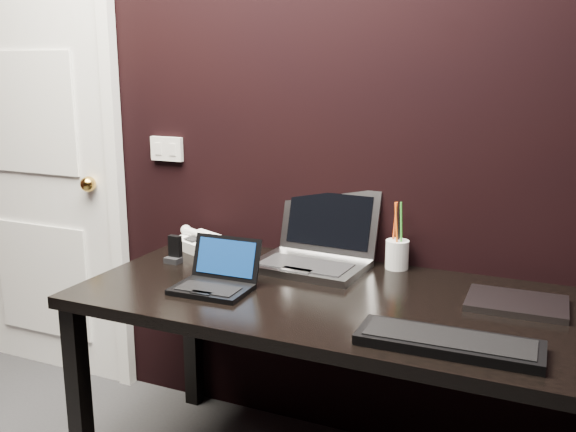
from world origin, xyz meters
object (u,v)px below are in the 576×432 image
at_px(netbook, 216,280).
at_px(pen_cup, 397,253).
at_px(desk_phone, 198,241).
at_px(silver_laptop, 315,253).
at_px(ext_keyboard, 449,342).
at_px(door, 35,157).
at_px(closed_laptop, 517,303).
at_px(desk, 340,318).
at_px(mobile_phone, 175,252).

relative_size(netbook, pen_cup, 1.02).
bearing_deg(desk_phone, silver_laptop, -1.28).
distance_m(netbook, ext_keyboard, 0.80).
distance_m(door, pen_cup, 1.76).
bearing_deg(netbook, desk_phone, 128.95).
xyz_separation_m(netbook, desk_phone, (-0.31, 0.38, 0.00)).
bearing_deg(netbook, closed_laptop, 14.83).
height_order(desk, silver_laptop, silver_laptop).
bearing_deg(silver_laptop, closed_laptop, -9.74).
xyz_separation_m(desk, ext_keyboard, (0.39, -0.25, 0.09)).
bearing_deg(desk_phone, pen_cup, 6.15).
bearing_deg(silver_laptop, netbook, -119.17).
xyz_separation_m(door, desk, (1.65, -0.38, -0.38)).
height_order(door, ext_keyboard, door).
height_order(closed_laptop, mobile_phone, mobile_phone).
bearing_deg(silver_laptop, ext_keyboard, -41.08).
height_order(desk, netbook, netbook).
bearing_deg(desk_phone, ext_keyboard, -25.40).
bearing_deg(closed_laptop, desk, -166.09).
height_order(desk, ext_keyboard, ext_keyboard).
xyz_separation_m(netbook, ext_keyboard, (0.79, -0.14, -0.02)).
height_order(silver_laptop, mobile_phone, silver_laptop).
bearing_deg(desk, closed_laptop, 13.91).
distance_m(door, silver_laptop, 1.48).
relative_size(desk, ext_keyboard, 3.53).
relative_size(desk, pen_cup, 6.87).
relative_size(netbook, silver_laptop, 0.62).
bearing_deg(desk, pen_cup, 75.49).
height_order(silver_laptop, ext_keyboard, silver_laptop).
relative_size(netbook, ext_keyboard, 0.52).
height_order(closed_laptop, pen_cup, pen_cup).
bearing_deg(desk_phone, desk, -20.66).
bearing_deg(desk, door, 167.18).
height_order(netbook, desk_phone, netbook).
bearing_deg(netbook, ext_keyboard, -10.14).
height_order(desk, closed_laptop, closed_laptop).
distance_m(door, netbook, 1.37).
height_order(desk, desk_phone, desk_phone).
relative_size(mobile_phone, pen_cup, 0.41).
relative_size(silver_laptop, mobile_phone, 4.02).
bearing_deg(netbook, silver_laptop, 60.83).
bearing_deg(ext_keyboard, mobile_phone, 162.78).
distance_m(closed_laptop, mobile_phone, 1.22).
bearing_deg(silver_laptop, desk, -52.97).
relative_size(netbook, closed_laptop, 0.84).
bearing_deg(ext_keyboard, closed_laptop, 70.77).
distance_m(desk, ext_keyboard, 0.48).
bearing_deg(desk_phone, mobile_phone, -85.85).
bearing_deg(door, closed_laptop, -6.43).
distance_m(closed_laptop, pen_cup, 0.49).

